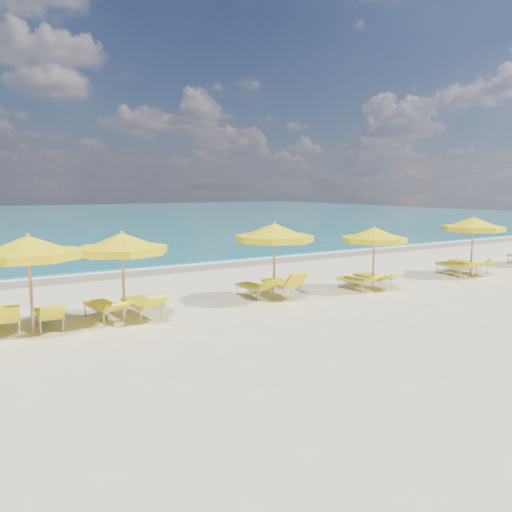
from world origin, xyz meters
TOP-DOWN VIEW (x-y plane):
  - ground_plane at (0.00, 0.00)m, footprint 120.00×120.00m
  - ocean at (0.00, 48.00)m, footprint 120.00×80.00m
  - wet_sand_band at (0.00, 7.40)m, footprint 120.00×2.60m
  - foam_line at (0.00, 8.20)m, footprint 120.00×1.20m
  - whitecap_near at (-6.00, 17.00)m, footprint 14.00×0.36m
  - whitecap_far at (8.00, 24.00)m, footprint 18.00×0.30m
  - umbrella_2 at (-7.26, -0.09)m, footprint 3.04×3.04m
  - umbrella_3 at (-5.02, -0.03)m, footprint 2.64×2.64m
  - umbrella_4 at (-0.25, 0.00)m, footprint 2.78×2.78m
  - umbrella_5 at (3.50, -0.50)m, footprint 2.27×2.27m
  - umbrella_6 at (8.88, -0.50)m, footprint 2.87×2.87m
  - lounger_2_left at (-7.80, 0.50)m, footprint 0.74×1.83m
  - lounger_2_right at (-6.83, 0.35)m, footprint 0.64×1.72m
  - lounger_3_left at (-5.43, 0.39)m, footprint 0.90×1.96m
  - lounger_3_right at (-4.47, 0.16)m, footprint 0.77×1.99m
  - lounger_4_left at (-0.60, 0.61)m, footprint 0.73×1.73m
  - lounger_4_right at (0.28, 0.36)m, footprint 0.79×1.98m
  - lounger_5_left at (3.01, -0.18)m, footprint 0.73×1.72m
  - lounger_5_right at (3.90, -0.14)m, footprint 0.70×1.87m
  - lounger_6_left at (8.36, -0.16)m, footprint 0.99×2.11m
  - lounger_6_right at (9.37, -0.09)m, footprint 0.81×2.10m

SIDE VIEW (x-z plane):
  - ground_plane at x=0.00m, z-range 0.00..0.00m
  - ocean at x=0.00m, z-range -0.15..0.15m
  - wet_sand_band at x=0.00m, z-range -0.01..0.01m
  - foam_line at x=0.00m, z-range -0.01..0.01m
  - whitecap_near at x=-6.00m, z-range -0.03..0.03m
  - whitecap_far at x=8.00m, z-range -0.03..0.03m
  - lounger_5_left at x=3.01m, z-range -0.13..0.53m
  - lounger_4_left at x=-0.60m, z-range -0.19..0.61m
  - lounger_2_right at x=-6.83m, z-range -0.18..0.61m
  - lounger_5_right at x=3.90m, z-range -0.13..0.56m
  - lounger_3_left at x=-5.43m, z-range -0.13..0.57m
  - lounger_2_left at x=-7.80m, z-range -0.22..0.68m
  - lounger_3_right at x=-4.47m, z-range -0.17..0.64m
  - lounger_6_left at x=8.36m, z-range -0.15..0.63m
  - lounger_6_right at x=9.37m, z-range -0.15..0.63m
  - lounger_4_right at x=0.28m, z-range -0.23..0.73m
  - umbrella_5 at x=3.50m, z-range 0.78..3.01m
  - umbrella_6 at x=8.88m, z-range 0.85..3.26m
  - umbrella_3 at x=-5.02m, z-range 0.85..3.26m
  - umbrella_2 at x=-7.26m, z-range 0.87..3.33m
  - umbrella_4 at x=-0.25m, z-range 0.87..3.35m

